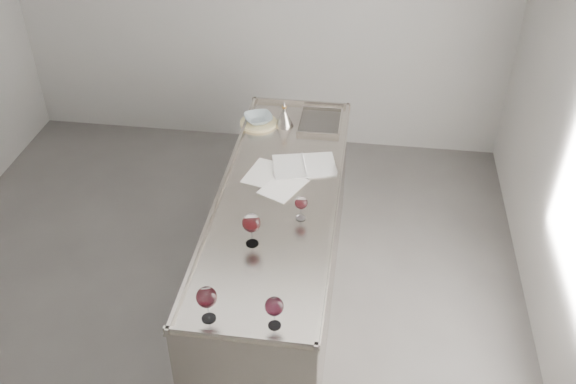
# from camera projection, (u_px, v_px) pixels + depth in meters

# --- Properties ---
(room_shell) EXTENTS (4.54, 5.04, 2.84)m
(room_shell) POSITION_uv_depth(u_px,v_px,m) (181.00, 152.00, 3.59)
(room_shell) COLOR #4D4B49
(room_shell) RESTS_ON ground
(counter) EXTENTS (0.77, 2.42, 0.97)m
(counter) POSITION_uv_depth(u_px,v_px,m) (279.00, 250.00, 4.32)
(counter) COLOR #9E968E
(counter) RESTS_ON ground
(wine_glass_left) EXTENTS (0.11, 0.11, 0.21)m
(wine_glass_left) POSITION_uv_depth(u_px,v_px,m) (251.00, 224.00, 3.58)
(wine_glass_left) COLOR white
(wine_glass_left) RESTS_ON counter
(wine_glass_middle) EXTENTS (0.10, 0.10, 0.20)m
(wine_glass_middle) POSITION_uv_depth(u_px,v_px,m) (207.00, 298.00, 3.12)
(wine_glass_middle) COLOR white
(wine_glass_middle) RESTS_ON counter
(wine_glass_right) EXTENTS (0.09, 0.09, 0.18)m
(wine_glass_right) POSITION_uv_depth(u_px,v_px,m) (274.00, 307.00, 3.09)
(wine_glass_right) COLOR white
(wine_glass_right) RESTS_ON counter
(wine_glass_small) EXTENTS (0.08, 0.08, 0.16)m
(wine_glass_small) POSITION_uv_depth(u_px,v_px,m) (301.00, 204.00, 3.78)
(wine_glass_small) COLOR white
(wine_glass_small) RESTS_ON counter
(notebook) EXTENTS (0.47, 0.38, 0.02)m
(notebook) POSITION_uv_depth(u_px,v_px,m) (305.00, 166.00, 4.29)
(notebook) COLOR white
(notebook) RESTS_ON counter
(loose_paper_top) EXTENTS (0.29, 0.35, 0.00)m
(loose_paper_top) POSITION_uv_depth(u_px,v_px,m) (265.00, 173.00, 4.23)
(loose_paper_top) COLOR silver
(loose_paper_top) RESTS_ON counter
(loose_paper_under) EXTENTS (0.32, 0.36, 0.00)m
(loose_paper_under) POSITION_uv_depth(u_px,v_px,m) (283.00, 186.00, 4.10)
(loose_paper_under) COLOR white
(loose_paper_under) RESTS_ON counter
(trivet) EXTENTS (0.36, 0.36, 0.02)m
(trivet) POSITION_uv_depth(u_px,v_px,m) (259.00, 123.00, 4.74)
(trivet) COLOR #CBBB83
(trivet) RESTS_ON counter
(ceramic_bowl) EXTENTS (0.27, 0.27, 0.05)m
(ceramic_bowl) POSITION_uv_depth(u_px,v_px,m) (258.00, 119.00, 4.72)
(ceramic_bowl) COLOR #96A9AF
(ceramic_bowl) RESTS_ON trivet
(wine_funnel) EXTENTS (0.14, 0.14, 0.20)m
(wine_funnel) POSITION_uv_depth(u_px,v_px,m) (284.00, 118.00, 4.69)
(wine_funnel) COLOR gray
(wine_funnel) RESTS_ON counter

